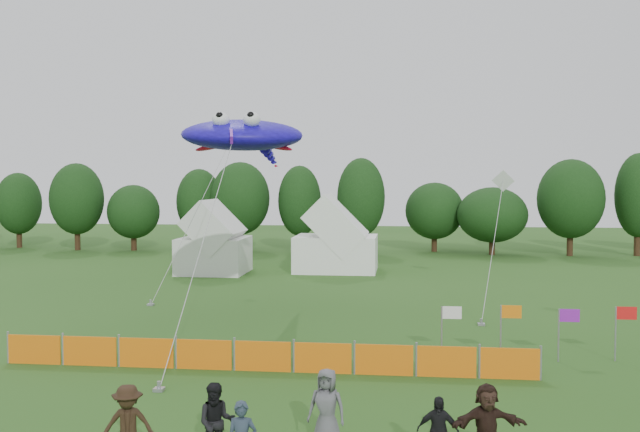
# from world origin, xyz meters

# --- Properties ---
(treeline) EXTENTS (104.57, 8.78, 8.36)m
(treeline) POSITION_xyz_m (1.61, 44.93, 4.18)
(treeline) COLOR #382314
(treeline) RESTS_ON ground
(tent_left) EXTENTS (4.47, 4.47, 3.94)m
(tent_left) POSITION_xyz_m (-10.11, 30.47, 1.99)
(tent_left) COLOR silver
(tent_left) RESTS_ON ground
(tent_right) EXTENTS (5.67, 4.54, 4.00)m
(tent_right) POSITION_xyz_m (-2.00, 32.40, 2.02)
(tent_right) COLOR white
(tent_right) RESTS_ON ground
(barrier_fence) EXTENTS (17.90, 0.06, 1.00)m
(barrier_fence) POSITION_xyz_m (-1.99, 6.64, 0.50)
(barrier_fence) COLOR orange
(barrier_fence) RESTS_ON ground
(flag_row) EXTENTS (6.73, 0.63, 1.99)m
(flag_row) POSITION_xyz_m (7.18, 9.15, 1.30)
(flag_row) COLOR gray
(flag_row) RESTS_ON ground
(spectator_b) EXTENTS (1.01, 0.86, 1.80)m
(spectator_b) POSITION_xyz_m (-1.52, -0.93, 0.90)
(spectator_b) COLOR black
(spectator_b) RESTS_ON ground
(spectator_c) EXTENTS (1.31, 0.94, 1.83)m
(spectator_c) POSITION_xyz_m (-3.41, -1.39, 0.92)
(spectator_c) COLOR black
(spectator_c) RESTS_ON ground
(spectator_d) EXTENTS (0.97, 0.48, 1.59)m
(spectator_d) POSITION_xyz_m (3.40, -0.63, 0.80)
(spectator_d) COLOR black
(spectator_d) RESTS_ON ground
(spectator_e) EXTENTS (1.01, 0.76, 1.87)m
(spectator_e) POSITION_xyz_m (0.84, 0.28, 0.94)
(spectator_e) COLOR #56555B
(spectator_e) RESTS_ON ground
(spectator_f) EXTENTS (1.79, 0.93, 1.85)m
(spectator_f) POSITION_xyz_m (4.48, -0.43, 0.92)
(spectator_f) COLOR black
(spectator_f) RESTS_ON ground
(stingray_kite) EXTENTS (6.51, 19.24, 9.38)m
(stingray_kite) POSITION_xyz_m (-4.69, 16.20, 8.35)
(stingray_kite) COLOR #200ED2
(stingray_kite) RESTS_ON ground
(small_kite_white) EXTENTS (2.85, 9.50, 6.89)m
(small_kite_white) POSITION_xyz_m (7.51, 21.62, 4.53)
(small_kite_white) COLOR silver
(small_kite_white) RESTS_ON ground
(small_kite_dark) EXTENTS (2.66, 9.38, 9.47)m
(small_kite_dark) POSITION_xyz_m (-8.75, 23.51, 5.47)
(small_kite_dark) COLOR black
(small_kite_dark) RESTS_ON ground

